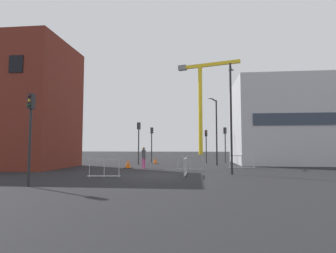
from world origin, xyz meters
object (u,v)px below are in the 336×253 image
(streetlamp_short, at_px, (216,125))
(traffic_light_island, at_px, (30,124))
(traffic_light_median, at_px, (152,139))
(pedestrian_walking, at_px, (144,156))
(traffic_light_far, at_px, (225,139))
(traffic_light_crosswalk, at_px, (206,141))
(traffic_cone_on_verge, at_px, (128,164))
(traffic_light_corner, at_px, (139,136))
(construction_crane, at_px, (201,94))
(traffic_cone_by_barrier, at_px, (155,161))
(streetlamp_tall, at_px, (231,109))

(streetlamp_short, relative_size, traffic_light_island, 1.49)
(traffic_light_median, xyz_separation_m, pedestrian_walking, (0.76, -8.67, -1.66))
(traffic_light_far, distance_m, traffic_light_crosswalk, 2.12)
(traffic_light_far, distance_m, traffic_cone_on_verge, 12.24)
(streetlamp_short, relative_size, traffic_light_median, 1.58)
(traffic_light_crosswalk, xyz_separation_m, traffic_light_corner, (-6.85, -3.29, 0.37))
(construction_crane, bearing_deg, traffic_cone_on_verge, -100.07)
(traffic_light_far, xyz_separation_m, traffic_light_island, (-10.74, -18.86, 0.20))
(traffic_light_median, bearing_deg, traffic_cone_on_verge, -93.98)
(traffic_cone_by_barrier, bearing_deg, construction_crane, 80.40)
(traffic_light_crosswalk, bearing_deg, streetlamp_short, -79.00)
(streetlamp_tall, xyz_separation_m, traffic_light_far, (0.85, 12.31, -1.64))
(traffic_light_corner, xyz_separation_m, traffic_cone_by_barrier, (1.45, 1.63, -2.54))
(streetlamp_tall, height_order, traffic_cone_on_verge, streetlamp_tall)
(traffic_light_far, bearing_deg, traffic_light_island, -119.68)
(pedestrian_walking, xyz_separation_m, traffic_cone_by_barrier, (0.02, 6.34, -0.74))
(streetlamp_short, distance_m, traffic_light_median, 8.44)
(traffic_cone_by_barrier, bearing_deg, traffic_cone_on_verge, -102.50)
(traffic_light_island, bearing_deg, pedestrian_walking, 72.96)
(pedestrian_walking, bearing_deg, traffic_cone_by_barrier, 89.82)
(traffic_light_corner, height_order, traffic_cone_by_barrier, traffic_light_corner)
(traffic_light_corner, distance_m, traffic_cone_on_verge, 5.20)
(construction_crane, bearing_deg, traffic_light_crosswalk, -90.13)
(traffic_cone_on_verge, bearing_deg, traffic_cone_by_barrier, 77.50)
(traffic_light_far, bearing_deg, streetlamp_short, -107.15)
(streetlamp_short, bearing_deg, traffic_light_median, 146.24)
(streetlamp_tall, relative_size, traffic_cone_by_barrier, 11.88)
(streetlamp_tall, relative_size, traffic_light_far, 1.88)
(traffic_light_corner, relative_size, traffic_cone_on_verge, 6.25)
(traffic_light_island, bearing_deg, traffic_light_median, 82.66)
(traffic_cone_on_verge, bearing_deg, traffic_light_median, 86.02)
(streetlamp_tall, relative_size, traffic_light_median, 1.84)
(traffic_light_crosswalk, height_order, traffic_cone_by_barrier, traffic_light_crosswalk)
(traffic_light_median, relative_size, traffic_light_crosswalk, 1.10)
(traffic_light_median, bearing_deg, streetlamp_short, -33.76)
(construction_crane, relative_size, traffic_light_corner, 4.87)
(traffic_light_corner, height_order, pedestrian_walking, traffic_light_corner)
(traffic_light_far, bearing_deg, traffic_light_median, 177.34)
(streetlamp_tall, xyz_separation_m, traffic_light_corner, (-8.08, 8.73, -1.44))
(traffic_light_far, bearing_deg, traffic_light_corner, -158.21)
(traffic_cone_by_barrier, bearing_deg, traffic_light_crosswalk, 17.07)
(pedestrian_walking, bearing_deg, streetlamp_tall, -31.13)
(traffic_light_crosswalk, relative_size, traffic_cone_by_barrier, 5.85)
(streetlamp_tall, xyz_separation_m, traffic_cone_by_barrier, (-6.63, 10.36, -3.98))
(traffic_light_crosswalk, xyz_separation_m, pedestrian_walking, (-5.42, -8.00, -1.43))
(traffic_cone_by_barrier, bearing_deg, traffic_light_median, 108.49)
(traffic_light_crosswalk, height_order, pedestrian_walking, traffic_light_crosswalk)
(streetlamp_tall, distance_m, traffic_light_corner, 11.99)
(traffic_light_corner, bearing_deg, construction_crane, 78.48)
(traffic_light_median, relative_size, traffic_light_corner, 0.94)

